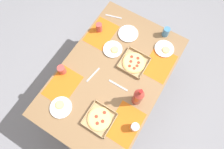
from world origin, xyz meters
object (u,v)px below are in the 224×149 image
at_px(cup_spare, 166,32).
at_px(soda_bottle, 138,97).
at_px(cup_clear_right, 62,70).
at_px(plate_far_left, 61,107).
at_px(cup_dark, 135,127).
at_px(pizza_box_corner_left, 134,63).
at_px(plate_far_right, 164,49).
at_px(pizza_box_center, 100,119).
at_px(cup_red, 99,27).
at_px(plate_near_left, 128,34).
at_px(plate_middle, 113,49).

bearing_deg(cup_spare, soda_bottle, -173.78).
bearing_deg(soda_bottle, cup_clear_right, 99.34).
bearing_deg(plate_far_left, cup_dark, -73.66).
distance_m(pizza_box_corner_left, cup_clear_right, 0.73).
bearing_deg(cup_clear_right, plate_far_right, -44.92).
distance_m(pizza_box_center, plate_far_right, 0.98).
xyz_separation_m(pizza_box_center, cup_clear_right, (0.20, 0.57, 0.04)).
xyz_separation_m(cup_clear_right, cup_red, (0.61, -0.05, 0.00)).
distance_m(plate_near_left, plate_far_right, 0.42).
xyz_separation_m(cup_spare, cup_dark, (-1.03, -0.19, -0.00)).
bearing_deg(pizza_box_center, plate_far_right, -11.08).
height_order(soda_bottle, cup_clear_right, soda_bottle).
relative_size(plate_near_left, cup_spare, 2.02).
height_order(plate_near_left, cup_red, cup_red).
height_order(plate_near_left, cup_clear_right, cup_clear_right).
relative_size(pizza_box_corner_left, plate_near_left, 1.22).
relative_size(soda_bottle, cup_red, 3.10).
bearing_deg(cup_dark, pizza_box_center, 107.74).
relative_size(plate_far_right, cup_spare, 1.90).
bearing_deg(cup_dark, cup_spare, 10.63).
height_order(soda_bottle, cup_spare, soda_bottle).
distance_m(cup_spare, cup_dark, 1.05).
relative_size(plate_far_right, cup_clear_right, 2.14).
relative_size(pizza_box_center, plate_far_left, 1.21).
bearing_deg(plate_near_left, pizza_box_corner_left, -140.59).
xyz_separation_m(plate_middle, soda_bottle, (-0.35, -0.47, 0.12)).
distance_m(soda_bottle, cup_dark, 0.27).
bearing_deg(pizza_box_center, plate_near_left, 13.85).
bearing_deg(soda_bottle, pizza_box_center, 148.40).
bearing_deg(soda_bottle, plate_far_right, 1.21).
distance_m(plate_near_left, soda_bottle, 0.75).
xyz_separation_m(pizza_box_corner_left, plate_far_right, (0.31, -0.19, -0.00)).
distance_m(plate_middle, cup_red, 0.29).
relative_size(plate_middle, soda_bottle, 0.63).
relative_size(plate_near_left, cup_clear_right, 2.27).
height_order(pizza_box_center, cup_red, cup_red).
relative_size(soda_bottle, cup_clear_right, 3.40).
relative_size(plate_middle, cup_spare, 1.90).
bearing_deg(plate_far_right, cup_clear_right, 135.08).
bearing_deg(cup_spare, cup_clear_right, 143.54).
bearing_deg(soda_bottle, cup_red, 56.65).
height_order(plate_middle, soda_bottle, soda_bottle).
distance_m(pizza_box_corner_left, cup_dark, 0.64).
relative_size(pizza_box_corner_left, cup_dark, 2.65).
bearing_deg(cup_clear_right, plate_far_left, -145.90).
height_order(soda_bottle, cup_dark, soda_bottle).
bearing_deg(cup_spare, pizza_box_corner_left, 165.77).
height_order(pizza_box_corner_left, soda_bottle, soda_bottle).
xyz_separation_m(plate_far_right, cup_clear_right, (-0.76, 0.76, 0.04)).
distance_m(plate_middle, cup_dark, 0.82).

